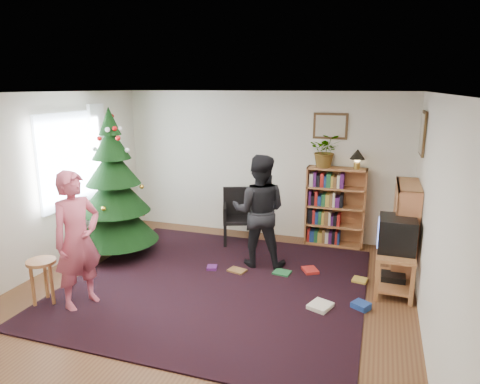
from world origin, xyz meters
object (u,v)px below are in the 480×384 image
(bookshelf_right, at_px, (405,229))
(person_by_chair, at_px, (259,211))
(tv_stand, at_px, (394,267))
(armchair, at_px, (240,213))
(bookshelf_back, at_px, (335,206))
(table_lamp, at_px, (357,156))
(picture_back, at_px, (330,126))
(stool, at_px, (42,270))
(crt_tv, at_px, (397,234))
(picture_right, at_px, (423,133))
(person_standing, at_px, (77,240))
(christmas_tree, at_px, (115,196))
(potted_plant, at_px, (326,151))

(bookshelf_right, relative_size, person_by_chair, 0.79)
(tv_stand, relative_size, armchair, 0.90)
(bookshelf_back, xyz_separation_m, table_lamp, (0.30, 0.00, 0.85))
(armchair, height_order, person_by_chair, person_by_chair)
(picture_back, distance_m, tv_stand, 2.51)
(bookshelf_back, distance_m, tv_stand, 1.74)
(tv_stand, xyz_separation_m, person_by_chair, (-1.87, 0.23, 0.50))
(stool, bearing_deg, bookshelf_back, 45.52)
(bookshelf_back, height_order, stool, bookshelf_back)
(crt_tv, xyz_separation_m, stool, (-4.01, -1.72, -0.33))
(picture_right, height_order, person_standing, picture_right)
(tv_stand, relative_size, person_by_chair, 0.50)
(picture_right, xyz_separation_m, christmas_tree, (-4.32, -0.94, -1.00))
(person_standing, bearing_deg, bookshelf_back, -21.61)
(christmas_tree, distance_m, person_standing, 1.59)
(tv_stand, height_order, armchair, armchair)
(stool, bearing_deg, table_lamp, 42.88)
(tv_stand, distance_m, potted_plant, 2.21)
(person_standing, height_order, table_lamp, person_standing)
(bookshelf_back, height_order, person_by_chair, person_by_chair)
(bookshelf_back, distance_m, table_lamp, 0.90)
(armchair, bearing_deg, stool, -139.19)
(picture_back, distance_m, potted_plant, 0.41)
(picture_right, bearing_deg, person_standing, -147.41)
(picture_back, xyz_separation_m, picture_right, (1.33, -0.73, 0.00))
(picture_right, height_order, stool, picture_right)
(bookshelf_right, bearing_deg, person_by_chair, 99.18)
(armchair, relative_size, potted_plant, 1.70)
(bookshelf_back, relative_size, table_lamp, 4.12)
(bookshelf_right, xyz_separation_m, person_standing, (-3.68, -2.14, 0.16))
(picture_right, relative_size, armchair, 0.65)
(christmas_tree, relative_size, bookshelf_back, 1.76)
(bookshelf_right, bearing_deg, crt_tv, 167.46)
(christmas_tree, height_order, table_lamp, christmas_tree)
(picture_back, xyz_separation_m, bookshelf_back, (0.16, -0.14, -1.29))
(christmas_tree, bearing_deg, picture_right, 12.28)
(tv_stand, xyz_separation_m, crt_tv, (-0.00, 0.00, 0.44))
(crt_tv, bearing_deg, picture_back, 124.12)
(bookshelf_right, height_order, table_lamp, table_lamp)
(potted_plant, bearing_deg, table_lamp, 0.00)
(tv_stand, xyz_separation_m, stool, (-4.01, -1.72, 0.12))
(bookshelf_right, bearing_deg, bookshelf_back, 49.33)
(armchair, bearing_deg, bookshelf_back, -7.09)
(picture_back, relative_size, person_by_chair, 0.33)
(armchair, bearing_deg, table_lamp, -9.15)
(crt_tv, bearing_deg, person_standing, -155.93)
(crt_tv, relative_size, armchair, 0.53)
(stool, bearing_deg, tv_stand, 23.16)
(bookshelf_right, distance_m, person_by_chair, 2.02)
(christmas_tree, height_order, potted_plant, christmas_tree)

